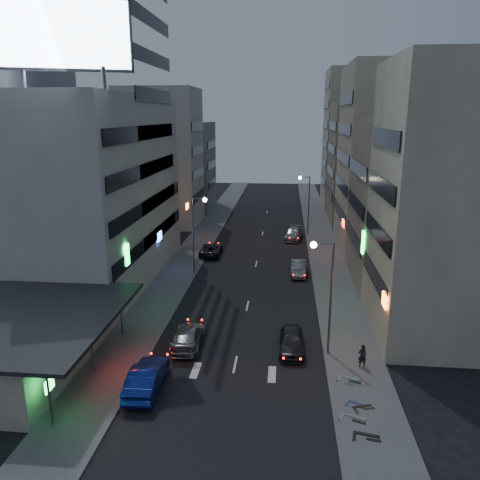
# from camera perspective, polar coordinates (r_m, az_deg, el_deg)

# --- Properties ---
(ground) EXTENTS (180.00, 180.00, 0.00)m
(ground) POSITION_cam_1_polar(r_m,az_deg,el_deg) (29.06, -1.49, -18.85)
(ground) COLOR black
(ground) RESTS_ON ground
(sidewalk_left) EXTENTS (4.00, 120.00, 0.12)m
(sidewalk_left) POSITION_cam_1_polar(r_m,az_deg,el_deg) (57.37, -5.75, -1.39)
(sidewalk_left) COLOR #4C4C4F
(sidewalk_left) RESTS_ON ground
(sidewalk_right) EXTENTS (4.00, 120.00, 0.12)m
(sidewalk_right) POSITION_cam_1_polar(r_m,az_deg,el_deg) (56.51, 10.38, -1.82)
(sidewalk_right) COLOR #4C4C4F
(sidewalk_right) RESTS_ON ground
(food_court) EXTENTS (11.00, 13.00, 3.88)m
(food_court) POSITION_cam_1_polar(r_m,az_deg,el_deg) (34.09, -25.41, -11.17)
(food_court) COLOR #C4B59A
(food_court) RESTS_ON ground
(white_building) EXTENTS (14.00, 24.00, 18.00)m
(white_building) POSITION_cam_1_polar(r_m,az_deg,el_deg) (48.83, -18.83, 5.75)
(white_building) COLOR #B7B8B2
(white_building) RESTS_ON ground
(grey_tower) EXTENTS (10.00, 14.00, 34.00)m
(grey_tower) POSITION_cam_1_polar(r_m,az_deg,el_deg) (55.22, -27.06, 14.28)
(grey_tower) COLOR gray
(grey_tower) RESTS_ON ground
(shophouse_near) EXTENTS (10.00, 11.00, 20.00)m
(shophouse_near) POSITION_cam_1_polar(r_m,az_deg,el_deg) (36.97, 24.41, 4.03)
(shophouse_near) COLOR #C4B59A
(shophouse_near) RESTS_ON ground
(shophouse_mid) EXTENTS (11.00, 12.00, 16.00)m
(shophouse_mid) POSITION_cam_1_polar(r_m,az_deg,el_deg) (48.29, 20.50, 4.30)
(shophouse_mid) COLOR gray
(shophouse_mid) RESTS_ON ground
(shophouse_far) EXTENTS (10.00, 14.00, 22.00)m
(shophouse_far) POSITION_cam_1_polar(r_m,az_deg,el_deg) (60.35, 17.23, 9.42)
(shophouse_far) COLOR #C4B59A
(shophouse_far) RESTS_ON ground
(far_left_a) EXTENTS (11.00, 10.00, 20.00)m
(far_left_a) POSITION_cam_1_polar(r_m,az_deg,el_deg) (71.66, -9.58, 9.85)
(far_left_a) COLOR #B7B8B2
(far_left_a) RESTS_ON ground
(far_left_b) EXTENTS (12.00, 10.00, 15.00)m
(far_left_b) POSITION_cam_1_polar(r_m,az_deg,el_deg) (84.57, -7.55, 8.99)
(far_left_b) COLOR gray
(far_left_b) RESTS_ON ground
(far_right_a) EXTENTS (11.00, 12.00, 18.00)m
(far_right_a) POSITION_cam_1_polar(r_m,az_deg,el_deg) (75.32, 15.27, 9.01)
(far_right_a) COLOR gray
(far_right_a) RESTS_ON ground
(far_right_b) EXTENTS (12.00, 12.00, 24.00)m
(far_right_b) POSITION_cam_1_polar(r_m,az_deg,el_deg) (88.98, 14.27, 11.86)
(far_right_b) COLOR #C4B59A
(far_right_b) RESTS_ON ground
(billboard) EXTENTS (9.52, 3.75, 6.20)m
(billboard) POSITION_cam_1_polar(r_m,az_deg,el_deg) (37.92, -21.18, 22.38)
(billboard) COLOR #595B60
(billboard) RESTS_ON white_building
(street_lamp_right_near) EXTENTS (1.60, 0.44, 8.02)m
(street_lamp_right_near) POSITION_cam_1_polar(r_m,az_deg,el_deg) (31.96, 10.40, -5.04)
(street_lamp_right_near) COLOR #595B60
(street_lamp_right_near) RESTS_ON sidewalk_right
(street_lamp_left) EXTENTS (1.60, 0.44, 8.02)m
(street_lamp_left) POSITION_cam_1_polar(r_m,az_deg,el_deg) (48.04, -5.31, 1.93)
(street_lamp_left) COLOR #595B60
(street_lamp_left) RESTS_ON sidewalk_left
(street_lamp_right_far) EXTENTS (1.60, 0.44, 8.02)m
(street_lamp_right_far) POSITION_cam_1_polar(r_m,az_deg,el_deg) (64.91, 8.06, 5.26)
(street_lamp_right_far) COLOR #595B60
(street_lamp_right_far) RESTS_ON sidewalk_right
(parked_car_right_near) EXTENTS (1.77, 4.39, 1.50)m
(parked_car_right_near) POSITION_cam_1_polar(r_m,az_deg,el_deg) (33.92, 6.32, -12.17)
(parked_car_right_near) COLOR #29282D
(parked_car_right_near) RESTS_ON ground
(parked_car_right_mid) EXTENTS (1.57, 4.34, 1.42)m
(parked_car_right_mid) POSITION_cam_1_polar(r_m,az_deg,el_deg) (49.21, 7.12, -3.44)
(parked_car_right_mid) COLOR gray
(parked_car_right_mid) RESTS_ON ground
(parked_car_left) EXTENTS (2.42, 5.11, 1.41)m
(parked_car_left) POSITION_cam_1_polar(r_m,az_deg,el_deg) (55.74, -3.56, -1.14)
(parked_car_left) COLOR #232226
(parked_car_left) RESTS_ON ground
(parked_car_right_far) EXTENTS (2.74, 5.39, 1.50)m
(parked_car_right_far) POSITION_cam_1_polar(r_m,az_deg,el_deg) (63.11, 6.54, 0.75)
(parked_car_right_far) COLOR gray
(parked_car_right_far) RESTS_ON ground
(road_car_blue) EXTENTS (1.87, 5.02, 1.64)m
(road_car_blue) POSITION_cam_1_polar(r_m,az_deg,el_deg) (29.99, -11.30, -16.14)
(road_car_blue) COLOR navy
(road_car_blue) RESTS_ON ground
(road_car_silver) EXTENTS (2.24, 5.12, 1.46)m
(road_car_silver) POSITION_cam_1_polar(r_m,az_deg,el_deg) (34.67, -6.35, -11.56)
(road_car_silver) COLOR gray
(road_car_silver) RESTS_ON ground
(person) EXTENTS (0.65, 0.50, 1.59)m
(person) POSITION_cam_1_polar(r_m,az_deg,el_deg) (32.57, 14.68, -13.49)
(person) COLOR black
(person) RESTS_ON sidewalk_right
(scooter_black_a) EXTENTS (1.08, 2.13, 1.24)m
(scooter_black_a) POSITION_cam_1_polar(r_m,az_deg,el_deg) (26.85, 16.88, -20.84)
(scooter_black_a) COLOR black
(scooter_black_a) RESTS_ON sidewalk_right
(scooter_silver_a) EXTENTS (1.38, 2.12, 1.23)m
(scooter_silver_a) POSITION_cam_1_polar(r_m,az_deg,el_deg) (27.84, 15.34, -19.31)
(scooter_silver_a) COLOR #9FA1A7
(scooter_silver_a) RESTS_ON sidewalk_right
(scooter_blue) EXTENTS (1.20, 1.75, 1.02)m
(scooter_blue) POSITION_cam_1_polar(r_m,az_deg,el_deg) (28.99, 15.44, -18.05)
(scooter_blue) COLOR navy
(scooter_blue) RESTS_ON sidewalk_right
(scooter_black_b) EXTENTS (1.10, 1.88, 1.09)m
(scooter_black_b) POSITION_cam_1_polar(r_m,az_deg,el_deg) (29.16, 15.75, -17.79)
(scooter_black_b) COLOR black
(scooter_black_b) RESTS_ON sidewalk_right
(scooter_silver_b) EXTENTS (1.33, 2.15, 1.24)m
(scooter_silver_b) POSITION_cam_1_polar(r_m,az_deg,el_deg) (31.19, 14.71, -15.21)
(scooter_silver_b) COLOR #A3A6AA
(scooter_silver_b) RESTS_ON sidewalk_right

